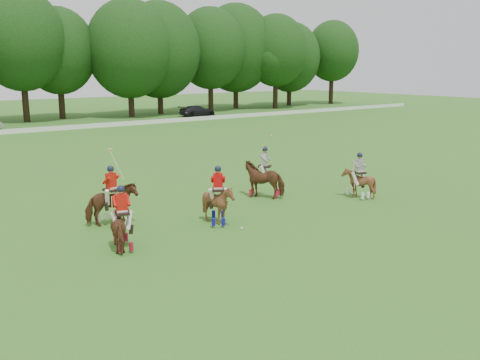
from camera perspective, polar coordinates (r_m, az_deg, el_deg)
ground at (r=17.47m, az=1.29°, el=-7.91°), size 180.00×180.00×0.00m
car_right at (r=65.92m, az=-4.58°, el=7.36°), size 4.63×2.14×1.31m
polo_red_a at (r=18.15m, az=-12.41°, el=-4.87°), size 1.21×1.84×2.16m
polo_red_b at (r=20.85m, az=-13.47°, el=-2.54°), size 1.91×1.75×2.86m
polo_red_c at (r=20.55m, az=-2.34°, el=-2.48°), size 1.83×1.87×2.27m
polo_stripe_a at (r=24.76m, az=2.63°, el=0.14°), size 1.92×2.12×2.91m
polo_stripe_b at (r=25.19m, az=12.53°, el=-0.22°), size 1.29×1.41×2.12m
polo_ball at (r=20.00m, az=0.18°, el=-5.16°), size 0.09×0.09×0.09m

